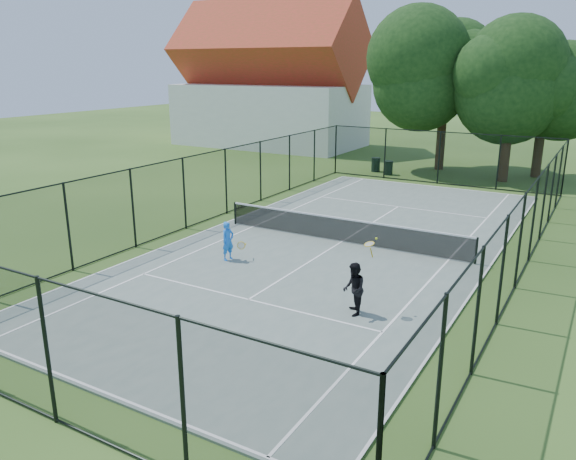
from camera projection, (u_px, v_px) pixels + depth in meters
The scene contains 12 objects.
ground at pixel (342, 243), 21.57m from camera, with size 120.00×120.00×0.00m, color #304D1A.
tennis_court at pixel (342, 242), 21.56m from camera, with size 11.00×24.00×0.06m, color slate.
tennis_net at pixel (342, 229), 21.41m from camera, with size 10.08×0.08×0.95m.
fence at pixel (343, 205), 21.15m from camera, with size 13.10×26.10×3.00m.
tree_near_left at pixel (446, 78), 35.22m from camera, with size 7.18×7.18×9.37m.
tree_near_mid at pixel (512, 92), 31.54m from camera, with size 6.36×6.36×8.32m.
tree_near_right at pixel (545, 95), 32.93m from camera, with size 5.54×5.54×7.65m.
building at pixel (269, 85), 46.61m from camera, with size 15.30×8.15×11.87m.
trash_bin_left at pixel (376, 165), 35.88m from camera, with size 0.58×0.58×0.90m.
trash_bin_right at pixel (388, 168), 34.87m from camera, with size 0.58×0.58×0.86m.
player_blue at pixel (228, 241), 19.39m from camera, with size 0.80×0.55×1.36m.
player_black at pixel (354, 289), 15.11m from camera, with size 0.83×1.10×2.08m.
Camera 1 is at (8.53, -18.80, 6.60)m, focal length 35.00 mm.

